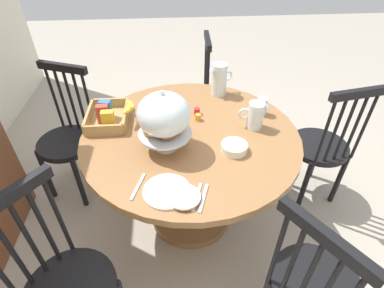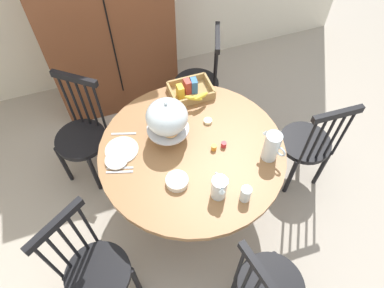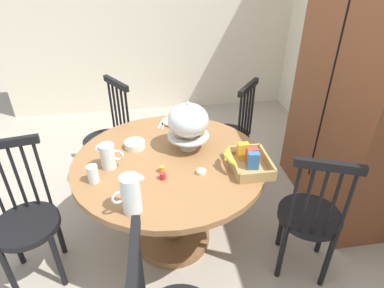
{
  "view_description": "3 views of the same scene",
  "coord_description": "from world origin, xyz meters",
  "px_view_note": "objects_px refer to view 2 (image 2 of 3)",
  "views": [
    {
      "loc": [
        -1.42,
        0.14,
        1.75
      ],
      "look_at": [
        -0.14,
        0.04,
        0.74
      ],
      "focal_mm": 27.9,
      "sensor_mm": 36.0,
      "label": 1
    },
    {
      "loc": [
        -0.49,
        -1.22,
        2.56
      ],
      "look_at": [
        -0.04,
        0.04,
        0.79
      ],
      "focal_mm": 31.8,
      "sensor_mm": 36.0,
      "label": 2
    },
    {
      "loc": [
        1.71,
        -0.08,
        1.92
      ],
      "look_at": [
        -0.04,
        0.19,
        0.84
      ],
      "focal_mm": 30.37,
      "sensor_mm": 36.0,
      "label": 3
    }
  ],
  "objects_px": {
    "orange_juice_pitcher": "(219,188)",
    "butter_dish": "(208,121)",
    "cereal_basket": "(190,91)",
    "cereal_bowl": "(177,181)",
    "windsor_chair_near_window": "(307,145)",
    "pastry_stand_with_dome": "(167,118)",
    "windsor_chair_by_cabinet": "(199,84)",
    "windsor_chair_far_side": "(95,271)",
    "milk_pitcher": "(271,147)",
    "wooden_armoire": "(102,7)",
    "drinking_glass": "(246,194)",
    "windsor_chair_host_seat": "(267,288)",
    "china_plate_large": "(122,150)",
    "windsor_chair_facing_door": "(82,137)",
    "dining_table": "(192,165)",
    "china_plate_small": "(117,160)"
  },
  "relations": [
    {
      "from": "drinking_glass",
      "to": "windsor_chair_by_cabinet",
      "type": "bearing_deg",
      "value": 81.13
    },
    {
      "from": "windsor_chair_by_cabinet",
      "to": "drinking_glass",
      "type": "height_order",
      "value": "windsor_chair_by_cabinet"
    },
    {
      "from": "china_plate_small",
      "to": "drinking_glass",
      "type": "bearing_deg",
      "value": -38.3
    },
    {
      "from": "orange_juice_pitcher",
      "to": "cereal_bowl",
      "type": "bearing_deg",
      "value": 142.78
    },
    {
      "from": "windsor_chair_far_side",
      "to": "pastry_stand_with_dome",
      "type": "height_order",
      "value": "pastry_stand_with_dome"
    },
    {
      "from": "windsor_chair_facing_door",
      "to": "butter_dish",
      "type": "relative_size",
      "value": 16.25
    },
    {
      "from": "dining_table",
      "to": "pastry_stand_with_dome",
      "type": "distance_m",
      "value": 0.44
    },
    {
      "from": "windsor_chair_near_window",
      "to": "windsor_chair_by_cabinet",
      "type": "relative_size",
      "value": 1.0
    },
    {
      "from": "milk_pitcher",
      "to": "windsor_chair_far_side",
      "type": "bearing_deg",
      "value": -168.99
    },
    {
      "from": "windsor_chair_facing_door",
      "to": "windsor_chair_host_seat",
      "type": "height_order",
      "value": "same"
    },
    {
      "from": "windsor_chair_near_window",
      "to": "windsor_chair_host_seat",
      "type": "height_order",
      "value": "same"
    },
    {
      "from": "wooden_armoire",
      "to": "pastry_stand_with_dome",
      "type": "distance_m",
      "value": 1.33
    },
    {
      "from": "pastry_stand_with_dome",
      "to": "china_plate_small",
      "type": "xyz_separation_m",
      "value": [
        -0.37,
        -0.08,
        -0.18
      ]
    },
    {
      "from": "cereal_basket",
      "to": "drinking_glass",
      "type": "relative_size",
      "value": 2.87
    },
    {
      "from": "windsor_chair_near_window",
      "to": "wooden_armoire",
      "type": "bearing_deg",
      "value": 127.85
    },
    {
      "from": "milk_pitcher",
      "to": "windsor_chair_host_seat",
      "type": "bearing_deg",
      "value": -114.08
    },
    {
      "from": "cereal_basket",
      "to": "orange_juice_pitcher",
      "type": "bearing_deg",
      "value": -98.45
    },
    {
      "from": "cereal_bowl",
      "to": "windsor_chair_by_cabinet",
      "type": "bearing_deg",
      "value": 62.69
    },
    {
      "from": "windsor_chair_far_side",
      "to": "orange_juice_pitcher",
      "type": "height_order",
      "value": "windsor_chair_far_side"
    },
    {
      "from": "windsor_chair_near_window",
      "to": "windsor_chair_facing_door",
      "type": "bearing_deg",
      "value": 157.66
    },
    {
      "from": "wooden_armoire",
      "to": "china_plate_large",
      "type": "xyz_separation_m",
      "value": [
        -0.17,
        -1.32,
        -0.24
      ]
    },
    {
      "from": "windsor_chair_near_window",
      "to": "cereal_bowl",
      "type": "bearing_deg",
      "value": -172.34
    },
    {
      "from": "windsor_chair_facing_door",
      "to": "butter_dish",
      "type": "xyz_separation_m",
      "value": [
        0.89,
        -0.42,
        0.3
      ]
    },
    {
      "from": "china_plate_small",
      "to": "windsor_chair_host_seat",
      "type": "bearing_deg",
      "value": -57.08
    },
    {
      "from": "dining_table",
      "to": "butter_dish",
      "type": "bearing_deg",
      "value": 44.35
    },
    {
      "from": "pastry_stand_with_dome",
      "to": "cereal_basket",
      "type": "height_order",
      "value": "pastry_stand_with_dome"
    },
    {
      "from": "pastry_stand_with_dome",
      "to": "china_plate_large",
      "type": "height_order",
      "value": "pastry_stand_with_dome"
    },
    {
      "from": "drinking_glass",
      "to": "milk_pitcher",
      "type": "bearing_deg",
      "value": 38.96
    },
    {
      "from": "windsor_chair_host_seat",
      "to": "drinking_glass",
      "type": "xyz_separation_m",
      "value": [
        0.03,
        0.46,
        0.34
      ]
    },
    {
      "from": "dining_table",
      "to": "drinking_glass",
      "type": "bearing_deg",
      "value": -69.49
    },
    {
      "from": "pastry_stand_with_dome",
      "to": "windsor_chair_by_cabinet",
      "type": "bearing_deg",
      "value": 55.1
    },
    {
      "from": "windsor_chair_far_side",
      "to": "milk_pitcher",
      "type": "distance_m",
      "value": 1.33
    },
    {
      "from": "wooden_armoire",
      "to": "cereal_bowl",
      "type": "distance_m",
      "value": 1.7
    },
    {
      "from": "pastry_stand_with_dome",
      "to": "drinking_glass",
      "type": "distance_m",
      "value": 0.68
    },
    {
      "from": "cereal_bowl",
      "to": "windsor_chair_near_window",
      "type": "bearing_deg",
      "value": 7.66
    },
    {
      "from": "windsor_chair_by_cabinet",
      "to": "orange_juice_pitcher",
      "type": "distance_m",
      "value": 1.32
    },
    {
      "from": "windsor_chair_near_window",
      "to": "cereal_basket",
      "type": "height_order",
      "value": "windsor_chair_near_window"
    },
    {
      "from": "wooden_armoire",
      "to": "drinking_glass",
      "type": "xyz_separation_m",
      "value": [
        0.44,
        -1.92,
        -0.19
      ]
    },
    {
      "from": "windsor_chair_by_cabinet",
      "to": "windsor_chair_host_seat",
      "type": "xyz_separation_m",
      "value": [
        -0.23,
        -1.76,
        0.0
      ]
    },
    {
      "from": "wooden_armoire",
      "to": "windsor_chair_facing_door",
      "type": "distance_m",
      "value": 1.11
    },
    {
      "from": "milk_pitcher",
      "to": "butter_dish",
      "type": "relative_size",
      "value": 3.61
    },
    {
      "from": "pastry_stand_with_dome",
      "to": "cereal_basket",
      "type": "relative_size",
      "value": 1.09
    },
    {
      "from": "china_plate_large",
      "to": "windsor_chair_by_cabinet",
      "type": "bearing_deg",
      "value": 40.78
    },
    {
      "from": "windsor_chair_far_side",
      "to": "windsor_chair_host_seat",
      "type": "relative_size",
      "value": 1.0
    },
    {
      "from": "orange_juice_pitcher",
      "to": "butter_dish",
      "type": "xyz_separation_m",
      "value": [
        0.15,
        0.56,
        -0.06
      ]
    },
    {
      "from": "pastry_stand_with_dome",
      "to": "orange_juice_pitcher",
      "type": "height_order",
      "value": "pastry_stand_with_dome"
    },
    {
      "from": "milk_pitcher",
      "to": "windsor_chair_by_cabinet",
      "type": "bearing_deg",
      "value": 94.01
    },
    {
      "from": "china_plate_large",
      "to": "cereal_bowl",
      "type": "height_order",
      "value": "cereal_bowl"
    },
    {
      "from": "cereal_basket",
      "to": "drinking_glass",
      "type": "distance_m",
      "value": 0.93
    },
    {
      "from": "orange_juice_pitcher",
      "to": "milk_pitcher",
      "type": "bearing_deg",
      "value": 19.32
    }
  ]
}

